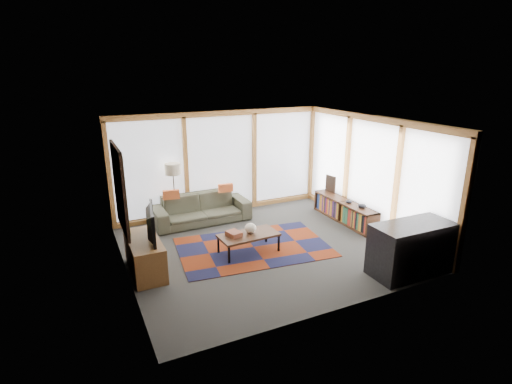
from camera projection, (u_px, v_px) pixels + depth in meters
name	position (u px, v px, depth m)	size (l,w,h in m)	color
ground	(264.00, 247.00, 8.34)	(5.50, 5.50, 0.00)	#30302E
room_envelope	(274.00, 167.00, 8.57)	(5.52, 5.02, 2.62)	#3D342D
rug	(254.00, 247.00, 8.34)	(3.07, 1.97, 0.01)	maroon
sofa	(201.00, 209.00, 9.63)	(2.31, 0.90, 0.68)	#3A3C2D
pillow_left	(171.00, 195.00, 9.24)	(0.38, 0.11, 0.21)	#DC6230
pillow_right	(226.00, 188.00, 9.77)	(0.36, 0.11, 0.20)	#DC6230
floor_lamp	(174.00, 194.00, 9.41)	(0.37, 0.37, 1.48)	#2E2215
coffee_table	(249.00, 243.00, 8.06)	(1.19, 0.60, 0.40)	#341F11
book_stack	(234.00, 234.00, 7.90)	(0.23, 0.29, 0.10)	brown
vase	(251.00, 228.00, 8.04)	(0.24, 0.24, 0.21)	silver
bookshelf	(344.00, 211.00, 9.69)	(0.38, 2.07, 0.52)	#341F11
bowl_a	(362.00, 206.00, 9.14)	(0.19, 0.19, 0.10)	black
bowl_b	(349.00, 202.00, 9.46)	(0.15, 0.15, 0.08)	black
shelf_picture	(331.00, 184.00, 10.25)	(0.04, 0.33, 0.44)	black
tv_console	(145.00, 256.00, 7.25)	(0.54, 1.29, 0.65)	brown
television	(147.00, 223.00, 7.11)	(1.02, 0.13, 0.59)	black
bar_counter	(411.00, 249.00, 7.19)	(1.50, 0.70, 0.95)	black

